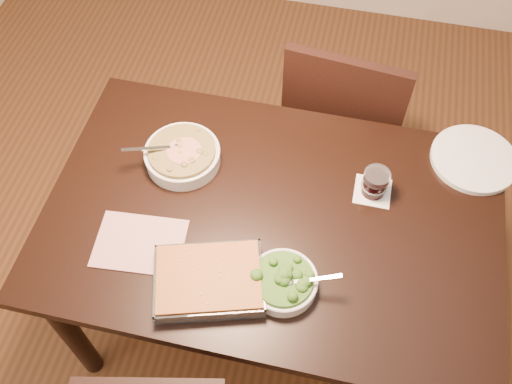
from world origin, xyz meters
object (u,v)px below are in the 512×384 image
at_px(wine_tumbler, 375,182).
at_px(table, 271,231).
at_px(dinner_plate, 474,159).
at_px(broccoli_bowl, 283,282).
at_px(baking_dish, 209,280).
at_px(chair_far, 343,119).
at_px(stew_bowl, 182,155).

bearing_deg(wine_tumbler, table, -151.55).
bearing_deg(dinner_plate, broccoli_bowl, -132.28).
bearing_deg(dinner_plate, baking_dish, -139.69).
xyz_separation_m(broccoli_bowl, chair_far, (0.08, 0.86, -0.25)).
xyz_separation_m(wine_tumbler, chair_far, (-0.13, 0.48, -0.28)).
bearing_deg(stew_bowl, baking_dish, -63.78).
distance_m(baking_dish, chair_far, 0.98).
height_order(broccoli_bowl, dinner_plate, broccoli_bowl).
relative_size(wine_tumbler, chair_far, 0.10).
xyz_separation_m(stew_bowl, baking_dish, (0.20, -0.41, -0.01)).
bearing_deg(wine_tumbler, broccoli_bowl, -119.39).
bearing_deg(broccoli_bowl, wine_tumbler, 60.61).
relative_size(stew_bowl, wine_tumbler, 2.79).
distance_m(dinner_plate, chair_far, 0.57).
height_order(table, stew_bowl, stew_bowl).
relative_size(baking_dish, chair_far, 0.38).
bearing_deg(table, stew_bowl, 156.50).
bearing_deg(stew_bowl, table, -23.50).
height_order(table, wine_tumbler, wine_tumbler).
distance_m(table, stew_bowl, 0.38).
relative_size(dinner_plate, chair_far, 0.30).
xyz_separation_m(stew_bowl, broccoli_bowl, (0.40, -0.36, -0.01)).
height_order(wine_tumbler, dinner_plate, wine_tumbler).
xyz_separation_m(table, chair_far, (0.16, 0.64, -0.13)).
relative_size(broccoli_bowl, baking_dish, 0.63).
distance_m(broccoli_bowl, chair_far, 0.90).
xyz_separation_m(stew_bowl, dinner_plate, (0.93, 0.21, -0.02)).
bearing_deg(wine_tumbler, baking_dish, -134.76).
relative_size(wine_tumbler, dinner_plate, 0.33).
height_order(baking_dish, dinner_plate, baking_dish).
bearing_deg(dinner_plate, table, -149.54).
xyz_separation_m(wine_tumbler, dinner_plate, (0.31, 0.20, -0.04)).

